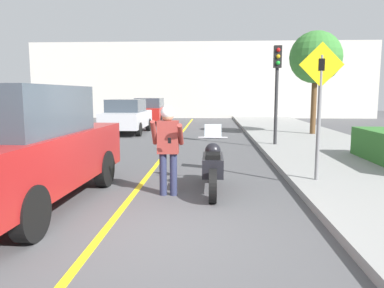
{
  "coord_description": "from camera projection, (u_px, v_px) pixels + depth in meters",
  "views": [
    {
      "loc": [
        0.92,
        -4.99,
        1.94
      ],
      "look_at": [
        0.52,
        2.57,
        0.93
      ],
      "focal_mm": 35.0,
      "sensor_mm": 36.0,
      "label": 1
    }
  ],
  "objects": [
    {
      "name": "ground_plane",
      "position": [
        145.0,
        233.0,
        5.24
      ],
      "size": [
        80.0,
        80.0,
        0.0
      ],
      "primitive_type": "plane",
      "color": "#4C4C4F"
    },
    {
      "name": "sidewalk_curb",
      "position": [
        374.0,
        173.0,
        8.94
      ],
      "size": [
        4.4,
        44.0,
        0.15
      ],
      "color": "gray",
      "rests_on": "ground"
    },
    {
      "name": "building_backdrop",
      "position": [
        201.0,
        80.0,
        30.57
      ],
      "size": [
        28.0,
        1.2,
        6.09
      ],
      "color": "beige",
      "rests_on": "ground"
    },
    {
      "name": "parked_car_silver",
      "position": [
        127.0,
        116.0,
        18.48
      ],
      "size": [
        1.88,
        4.2,
        1.68
      ],
      "color": "black",
      "rests_on": "ground"
    },
    {
      "name": "traffic_light",
      "position": [
        277.0,
        76.0,
        13.14
      ],
      "size": [
        0.26,
        0.3,
        3.46
      ],
      "color": "#2D2D30",
      "rests_on": "sidewalk_curb"
    },
    {
      "name": "road_center_line",
      "position": [
        161.0,
        159.0,
        11.21
      ],
      "size": [
        0.12,
        36.0,
        0.01
      ],
      "color": "yellow",
      "rests_on": "ground"
    },
    {
      "name": "motorcycle",
      "position": [
        213.0,
        166.0,
        7.48
      ],
      "size": [
        0.62,
        2.27,
        1.3
      ],
      "color": "black",
      "rests_on": "ground"
    },
    {
      "name": "suv_nearby",
      "position": [
        23.0,
        147.0,
        6.33
      ],
      "size": [
        2.12,
        4.89,
        2.08
      ],
      "color": "black",
      "rests_on": "ground"
    },
    {
      "name": "street_tree",
      "position": [
        316.0,
        58.0,
        16.58
      ],
      "size": [
        2.3,
        2.3,
        4.56
      ],
      "color": "brown",
      "rests_on": "sidewalk_curb"
    },
    {
      "name": "parked_car_red",
      "position": [
        150.0,
        111.0,
        24.25
      ],
      "size": [
        1.88,
        4.2,
        1.68
      ],
      "color": "black",
      "rests_on": "ground"
    },
    {
      "name": "person_biker",
      "position": [
        168.0,
        141.0,
        7.09
      ],
      "size": [
        0.59,
        0.47,
        1.73
      ],
      "color": "#282D4C",
      "rests_on": "ground"
    },
    {
      "name": "crossing_sign",
      "position": [
        320.0,
        98.0,
        7.66
      ],
      "size": [
        0.91,
        0.08,
        2.83
      ],
      "color": "slate",
      "rests_on": "sidewalk_curb"
    }
  ]
}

